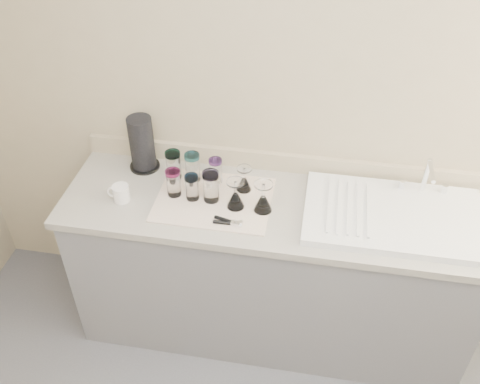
% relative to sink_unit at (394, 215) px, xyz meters
% --- Properties ---
extents(room_envelope, '(3.54, 3.50, 2.52)m').
position_rel_sink_unit_xyz_m(room_envelope, '(-0.55, -1.20, 0.64)').
color(room_envelope, '#505156').
rests_on(room_envelope, ground).
extents(counter_unit, '(2.06, 0.62, 0.90)m').
position_rel_sink_unit_xyz_m(counter_unit, '(-0.55, -0.00, -0.47)').
color(counter_unit, slate).
rests_on(counter_unit, ground).
extents(sink_unit, '(0.82, 0.50, 0.22)m').
position_rel_sink_unit_xyz_m(sink_unit, '(0.00, 0.00, 0.00)').
color(sink_unit, white).
rests_on(sink_unit, counter_unit).
extents(dish_towel, '(0.55, 0.42, 0.01)m').
position_rel_sink_unit_xyz_m(dish_towel, '(-0.85, -0.02, -0.02)').
color(dish_towel, white).
rests_on(dish_towel, counter_unit).
extents(tumbler_teal, '(0.08, 0.08, 0.15)m').
position_rel_sink_unit_xyz_m(tumbler_teal, '(-1.08, 0.12, 0.07)').
color(tumbler_teal, white).
rests_on(tumbler_teal, dish_towel).
extents(tumbler_cyan, '(0.08, 0.08, 0.15)m').
position_rel_sink_unit_xyz_m(tumbler_cyan, '(-0.98, 0.12, 0.07)').
color(tumbler_cyan, white).
rests_on(tumbler_cyan, dish_towel).
extents(tumbler_purple, '(0.07, 0.07, 0.13)m').
position_rel_sink_unit_xyz_m(tumbler_purple, '(-0.87, 0.12, 0.06)').
color(tumbler_purple, white).
rests_on(tumbler_purple, dish_towel).
extents(tumbler_magenta, '(0.07, 0.07, 0.14)m').
position_rel_sink_unit_xyz_m(tumbler_magenta, '(-1.04, -0.01, 0.06)').
color(tumbler_magenta, white).
rests_on(tumbler_magenta, dish_towel).
extents(tumbler_blue, '(0.07, 0.07, 0.13)m').
position_rel_sink_unit_xyz_m(tumbler_blue, '(-0.95, -0.03, 0.06)').
color(tumbler_blue, white).
rests_on(tumbler_blue, dish_towel).
extents(tumbler_lavender, '(0.08, 0.08, 0.16)m').
position_rel_sink_unit_xyz_m(tumbler_lavender, '(-0.86, -0.02, 0.07)').
color(tumbler_lavender, white).
rests_on(tumbler_lavender, dish_towel).
extents(goblet_back_left, '(0.07, 0.07, 0.13)m').
position_rel_sink_unit_xyz_m(goblet_back_left, '(-0.72, 0.08, 0.03)').
color(goblet_back_left, white).
rests_on(goblet_back_left, dish_towel).
extents(goblet_front_left, '(0.08, 0.08, 0.15)m').
position_rel_sink_unit_xyz_m(goblet_front_left, '(-0.74, -0.05, 0.04)').
color(goblet_front_left, white).
rests_on(goblet_front_left, dish_towel).
extents(goblet_front_right, '(0.09, 0.09, 0.16)m').
position_rel_sink_unit_xyz_m(goblet_front_right, '(-0.61, -0.05, 0.04)').
color(goblet_front_right, white).
rests_on(goblet_front_right, dish_towel).
extents(can_opener, '(0.14, 0.05, 0.02)m').
position_rel_sink_unit_xyz_m(can_opener, '(-0.75, -0.17, -0.00)').
color(can_opener, silver).
rests_on(can_opener, dish_towel).
extents(white_mug, '(0.11, 0.08, 0.08)m').
position_rel_sink_unit_xyz_m(white_mug, '(-1.29, -0.09, 0.02)').
color(white_mug, white).
rests_on(white_mug, counter_unit).
extents(paper_towel_roll, '(0.16, 0.16, 0.29)m').
position_rel_sink_unit_xyz_m(paper_towel_roll, '(-1.26, 0.19, 0.12)').
color(paper_towel_roll, black).
rests_on(paper_towel_roll, counter_unit).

